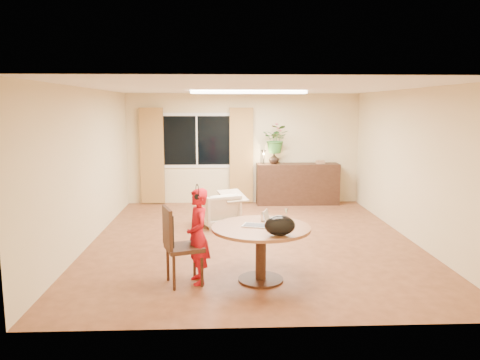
# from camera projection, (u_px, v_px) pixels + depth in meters

# --- Properties ---
(floor) EXTENTS (6.50, 6.50, 0.00)m
(floor) POSITION_uv_depth(u_px,v_px,m) (252.00, 240.00, 8.12)
(floor) COLOR brown
(floor) RESTS_ON ground
(ceiling) EXTENTS (6.50, 6.50, 0.00)m
(ceiling) POSITION_uv_depth(u_px,v_px,m) (253.00, 88.00, 7.71)
(ceiling) COLOR white
(ceiling) RESTS_ON wall_back
(wall_back) EXTENTS (5.50, 0.00, 5.50)m
(wall_back) POSITION_uv_depth(u_px,v_px,m) (243.00, 149.00, 11.12)
(wall_back) COLOR #D0BC87
(wall_back) RESTS_ON floor
(wall_left) EXTENTS (0.00, 6.50, 6.50)m
(wall_left) POSITION_uv_depth(u_px,v_px,m) (88.00, 167.00, 7.80)
(wall_left) COLOR #D0BC87
(wall_left) RESTS_ON floor
(wall_right) EXTENTS (0.00, 6.50, 6.50)m
(wall_right) POSITION_uv_depth(u_px,v_px,m) (412.00, 165.00, 8.03)
(wall_right) COLOR #D0BC87
(wall_right) RESTS_ON floor
(window) EXTENTS (1.70, 0.03, 1.30)m
(window) POSITION_uv_depth(u_px,v_px,m) (197.00, 141.00, 11.03)
(window) COLOR white
(window) RESTS_ON wall_back
(curtain_left) EXTENTS (0.55, 0.08, 2.25)m
(curtain_left) POSITION_uv_depth(u_px,v_px,m) (152.00, 156.00, 10.97)
(curtain_left) COLOR brown
(curtain_left) RESTS_ON wall_back
(curtain_right) EXTENTS (0.55, 0.08, 2.25)m
(curtain_right) POSITION_uv_depth(u_px,v_px,m) (241.00, 156.00, 11.05)
(curtain_right) COLOR brown
(curtain_right) RESTS_ON wall_back
(ceiling_panel) EXTENTS (2.20, 0.35, 0.05)m
(ceiling_panel) POSITION_uv_depth(u_px,v_px,m) (249.00, 92.00, 8.90)
(ceiling_panel) COLOR white
(ceiling_panel) RESTS_ON ceiling
(dining_table) EXTENTS (1.30, 1.30, 0.74)m
(dining_table) POSITION_uv_depth(u_px,v_px,m) (261.00, 238.00, 6.14)
(dining_table) COLOR brown
(dining_table) RESTS_ON floor
(dining_chair) EXTENTS (0.61, 0.58, 1.03)m
(dining_chair) POSITION_uv_depth(u_px,v_px,m) (184.00, 245.00, 6.05)
(dining_chair) COLOR black
(dining_chair) RESTS_ON floor
(child) EXTENTS (0.52, 0.41, 1.25)m
(child) POSITION_uv_depth(u_px,v_px,m) (198.00, 236.00, 6.08)
(child) COLOR red
(child) RESTS_ON floor
(laptop) EXTENTS (0.39, 0.32, 0.23)m
(laptop) POSITION_uv_depth(u_px,v_px,m) (255.00, 218.00, 6.13)
(laptop) COLOR #B7B7BC
(laptop) RESTS_ON dining_table
(tumbler) EXTENTS (0.09, 0.09, 0.12)m
(tumbler) POSITION_uv_depth(u_px,v_px,m) (264.00, 217.00, 6.39)
(tumbler) COLOR white
(tumbler) RESTS_ON dining_table
(wine_glass) EXTENTS (0.08, 0.08, 0.19)m
(wine_glass) POSITION_uv_depth(u_px,v_px,m) (286.00, 215.00, 6.34)
(wine_glass) COLOR white
(wine_glass) RESTS_ON dining_table
(pot_lid) EXTENTS (0.27, 0.27, 0.04)m
(pot_lid) POSITION_uv_depth(u_px,v_px,m) (278.00, 219.00, 6.42)
(pot_lid) COLOR white
(pot_lid) RESTS_ON dining_table
(handbag) EXTENTS (0.39, 0.25, 0.25)m
(handbag) POSITION_uv_depth(u_px,v_px,m) (280.00, 226.00, 5.66)
(handbag) COLOR black
(handbag) RESTS_ON dining_table
(armchair) EXTENTS (0.92, 0.93, 0.65)m
(armchair) POSITION_uv_depth(u_px,v_px,m) (218.00, 209.00, 9.09)
(armchair) COLOR beige
(armchair) RESTS_ON floor
(throw) EXTENTS (0.63, 0.68, 0.03)m
(throw) POSITION_uv_depth(u_px,v_px,m) (233.00, 192.00, 9.02)
(throw) COLOR beige
(throw) RESTS_ON armchair
(sideboard) EXTENTS (1.93, 0.47, 0.97)m
(sideboard) POSITION_uv_depth(u_px,v_px,m) (297.00, 184.00, 11.07)
(sideboard) COLOR black
(sideboard) RESTS_ON floor
(vase) EXTENTS (0.26, 0.26, 0.25)m
(vase) POSITION_uv_depth(u_px,v_px,m) (274.00, 158.00, 10.95)
(vase) COLOR black
(vase) RESTS_ON sideboard
(bouquet) EXTENTS (0.73, 0.68, 0.66)m
(bouquet) POSITION_uv_depth(u_px,v_px,m) (276.00, 139.00, 10.88)
(bouquet) COLOR #296F29
(bouquet) RESTS_ON vase
(book_stack) EXTENTS (0.23, 0.19, 0.08)m
(book_stack) POSITION_uv_depth(u_px,v_px,m) (320.00, 162.00, 11.01)
(book_stack) COLOR #986C4D
(book_stack) RESTS_ON sideboard
(desk_lamp) EXTENTS (0.18, 0.18, 0.35)m
(desk_lamp) POSITION_uv_depth(u_px,v_px,m) (264.00, 157.00, 10.88)
(desk_lamp) COLOR black
(desk_lamp) RESTS_ON sideboard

